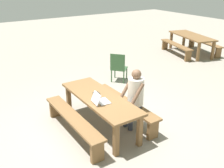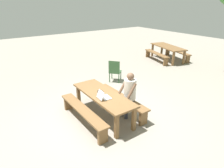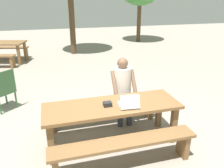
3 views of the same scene
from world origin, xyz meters
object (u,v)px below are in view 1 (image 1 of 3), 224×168
(picnic_table_front, at_px, (100,101))
(picnic_table_mid, at_px, (191,38))
(laptop, at_px, (100,100))
(person_seated, at_px, (134,94))
(small_pouch, at_px, (96,94))
(plastic_chair, at_px, (119,67))

(picnic_table_front, xyz_separation_m, picnic_table_mid, (-2.78, 5.97, 0.06))
(laptop, bearing_deg, picnic_table_mid, -57.90)
(person_seated, xyz_separation_m, picnic_table_mid, (-3.15, 5.37, -0.09))
(picnic_table_mid, bearing_deg, person_seated, -44.20)
(picnic_table_front, xyz_separation_m, laptop, (0.23, -0.13, 0.15))
(small_pouch, bearing_deg, picnic_table_mid, 114.18)
(laptop, xyz_separation_m, plastic_chair, (-2.11, 1.89, -0.29))
(person_seated, bearing_deg, picnic_table_front, -122.31)
(small_pouch, distance_m, plastic_chair, 2.56)
(picnic_table_front, height_order, laptop, laptop)
(small_pouch, bearing_deg, plastic_chair, 134.96)
(picnic_table_front, distance_m, person_seated, 0.72)
(small_pouch, bearing_deg, picnic_table_front, 20.77)
(small_pouch, bearing_deg, laptop, -16.83)
(plastic_chair, bearing_deg, laptop, 97.62)
(small_pouch, height_order, plastic_chair, plastic_chair)
(picnic_table_front, height_order, small_pouch, small_pouch)
(small_pouch, height_order, picnic_table_mid, small_pouch)
(small_pouch, xyz_separation_m, person_seated, (0.46, 0.63, 0.02))
(person_seated, bearing_deg, small_pouch, -126.20)
(plastic_chair, height_order, picnic_table_mid, plastic_chair)
(picnic_table_front, bearing_deg, plastic_chair, 136.74)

